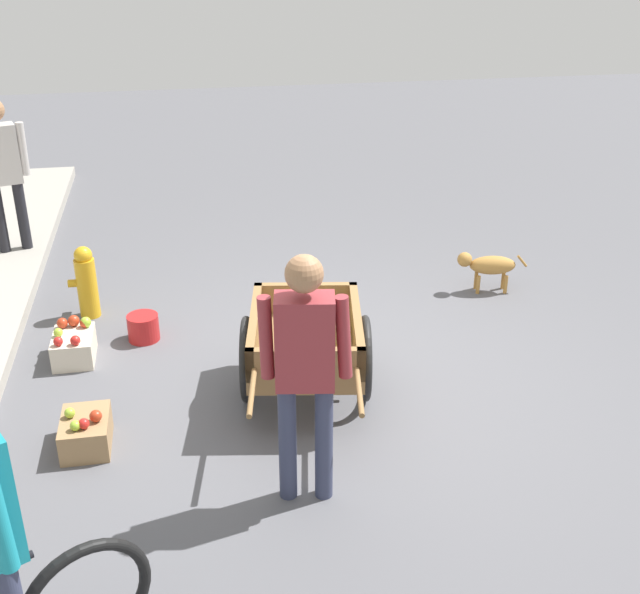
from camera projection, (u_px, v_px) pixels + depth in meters
ground_plane at (329, 378)px, 6.28m from camera, size 24.00×24.00×0.00m
fruit_cart at (307, 345)px, 5.86m from camera, size 1.75×1.05×0.73m
vendor_person at (305, 360)px, 4.59m from camera, size 0.25×0.54×1.62m
dog at (488, 265)px, 7.62m from camera, size 0.25×0.67×0.40m
fire_hydrant at (86, 282)px, 7.12m from camera, size 0.25×0.25×0.67m
plastic_bucket at (143, 327)px, 6.80m from camera, size 0.27×0.27×0.23m
apple_crate at (74, 345)px, 6.50m from camera, size 0.44×0.32×0.31m
mixed_fruit_crate at (86, 432)px, 5.42m from camera, size 0.44×0.32×0.30m
bystander_person at (2, 166)px, 8.00m from camera, size 0.29×0.52×1.69m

